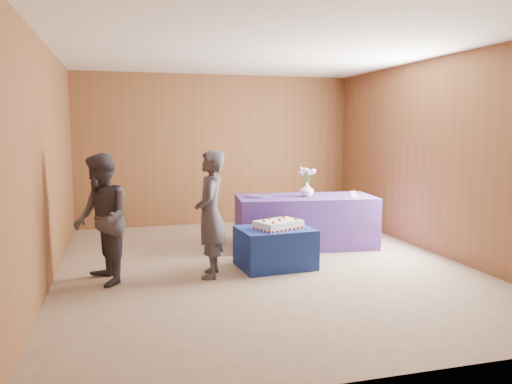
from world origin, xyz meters
name	(u,v)px	position (x,y,z in m)	size (l,w,h in m)	color
ground	(263,266)	(0.00, 0.00, 0.00)	(6.00, 6.00, 0.00)	gray
room_shell	(263,123)	(0.00, 0.00, 1.80)	(5.04, 6.04, 2.72)	brown
cake_table	(275,248)	(0.13, -0.11, 0.25)	(0.90, 0.70, 0.50)	navy
serving_table	(305,221)	(0.90, 0.85, 0.38)	(2.00, 0.90, 0.75)	#492F83
sheet_cake	(278,224)	(0.17, -0.13, 0.55)	(0.67, 0.57, 0.13)	white
vase	(307,190)	(0.91, 0.82, 0.85)	(0.20, 0.20, 0.21)	white
flower_spray	(307,171)	(0.91, 0.82, 1.12)	(0.25, 0.26, 0.20)	#266027
platter	(259,196)	(0.23, 1.01, 0.76)	(0.38, 0.38, 0.02)	#54478E
plate	(353,196)	(1.56, 0.65, 0.76)	(0.18, 0.18, 0.01)	silver
cake_slice	(353,193)	(1.56, 0.65, 0.80)	(0.09, 0.08, 0.09)	white
knife	(359,198)	(1.57, 0.46, 0.75)	(0.26, 0.02, 0.00)	silver
guest_left	(210,214)	(-0.72, -0.28, 0.75)	(0.54, 0.36, 1.49)	#373640
guest_right	(102,219)	(-1.93, -0.24, 0.74)	(0.72, 0.56, 1.47)	#393742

